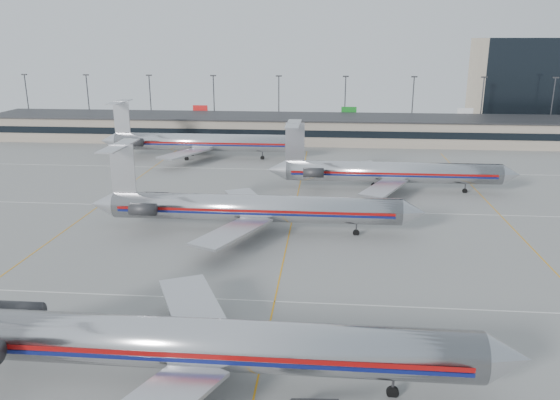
# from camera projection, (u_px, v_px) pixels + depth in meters

# --- Properties ---
(ground) EXTENTS (260.00, 260.00, 0.00)m
(ground) POSITION_uv_depth(u_px,v_px,m) (262.00, 359.00, 43.58)
(ground) COLOR gray
(ground) RESTS_ON ground
(apron_markings) EXTENTS (160.00, 0.15, 0.02)m
(apron_markings) POSITION_uv_depth(u_px,v_px,m) (275.00, 301.00, 53.13)
(apron_markings) COLOR silver
(apron_markings) RESTS_ON ground
(terminal) EXTENTS (162.00, 17.00, 6.25)m
(terminal) POSITION_uv_depth(u_px,v_px,m) (309.00, 129.00, 136.29)
(terminal) COLOR gray
(terminal) RESTS_ON ground
(light_mast_row) EXTENTS (163.60, 0.40, 15.28)m
(light_mast_row) POSITION_uv_depth(u_px,v_px,m) (312.00, 101.00, 148.16)
(light_mast_row) COLOR #38383D
(light_mast_row) RESTS_ON ground
(distant_building) EXTENTS (30.00, 20.00, 25.00)m
(distant_building) POSITION_uv_depth(u_px,v_px,m) (529.00, 83.00, 157.00)
(distant_building) COLOR tan
(distant_building) RESTS_ON ground
(jet_foreground) EXTENTS (46.82, 27.57, 12.25)m
(jet_foreground) POSITION_uv_depth(u_px,v_px,m) (184.00, 342.00, 39.28)
(jet_foreground) COLOR silver
(jet_foreground) RESTS_ON ground
(jet_second_row) EXTENTS (44.22, 26.04, 11.58)m
(jet_second_row) POSITION_uv_depth(u_px,v_px,m) (248.00, 208.00, 71.45)
(jet_second_row) COLOR silver
(jet_second_row) RESTS_ON ground
(jet_third_row) EXTENTS (41.74, 25.68, 11.41)m
(jet_third_row) POSITION_uv_depth(u_px,v_px,m) (387.00, 172.00, 91.03)
(jet_third_row) COLOR silver
(jet_third_row) RESTS_ON ground
(jet_back_row) EXTENTS (44.38, 27.30, 12.14)m
(jet_back_row) POSITION_uv_depth(u_px,v_px,m) (198.00, 142.00, 116.41)
(jet_back_row) COLOR silver
(jet_back_row) RESTS_ON ground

